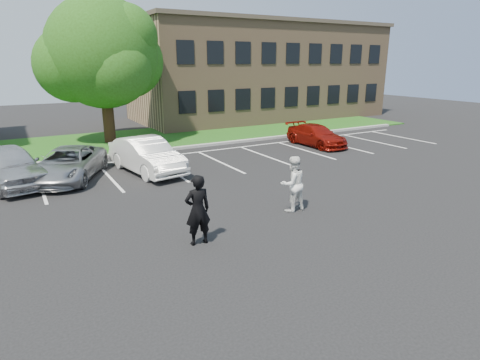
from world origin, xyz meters
The scene contains 12 objects.
ground_plane centered at (0.00, 0.00, 0.00)m, with size 90.00×90.00×0.00m, color black.
curb centered at (0.00, 12.00, 0.07)m, with size 40.00×0.30×0.15m, color gray.
grass_strip centered at (0.00, 16.00, 0.04)m, with size 44.00×8.00×0.08m, color #144611.
stall_lines centered at (1.40, 8.95, 0.01)m, with size 34.00×5.36×0.01m.
office_building centered at (14.00, 21.99, 4.16)m, with size 22.40×10.40×8.30m.
tree centered at (-0.88, 16.03, 5.35)m, with size 7.80×7.20×8.80m.
man_black_suit centered at (-2.12, -0.31, 1.02)m, with size 0.75×0.49×2.05m, color black.
man_white_shirt centered at (1.80, 0.50, 0.97)m, with size 0.95×0.74×1.95m, color white.
car_silver_west centered at (-6.60, 8.75, 0.84)m, with size 1.98×4.92×1.68m, color #BABABF.
car_silver_minivan centered at (-4.40, 8.50, 0.69)m, with size 2.30×5.00×1.39m, color #9A9CA1.
car_white_sedan centered at (-1.04, 7.95, 0.81)m, with size 1.71×4.89×1.61m, color white.
car_red_compact centered at (9.86, 8.79, 0.64)m, with size 1.78×4.39×1.27m, color maroon.
Camera 1 is at (-6.30, -10.01, 5.03)m, focal length 30.00 mm.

